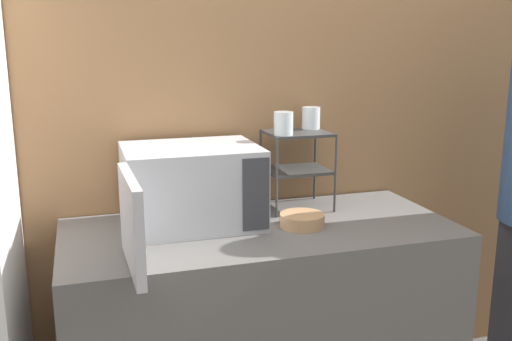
{
  "coord_description": "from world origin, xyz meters",
  "views": [
    {
      "loc": [
        -0.64,
        -1.65,
        1.58
      ],
      "look_at": [
        -0.01,
        0.37,
        1.1
      ],
      "focal_mm": 40.0,
      "sensor_mm": 36.0,
      "label": 1
    }
  ],
  "objects_px": {
    "glass_front_left": "(283,123)",
    "bowl": "(302,220)",
    "glass_back_right": "(311,118)",
    "microwave": "(189,187)",
    "dish_rack": "(297,153)"
  },
  "relations": [
    {
      "from": "microwave",
      "to": "glass_front_left",
      "type": "relative_size",
      "value": 8.44
    },
    {
      "from": "microwave",
      "to": "bowl",
      "type": "distance_m",
      "value": 0.45
    },
    {
      "from": "glass_front_left",
      "to": "glass_back_right",
      "type": "distance_m",
      "value": 0.21
    },
    {
      "from": "glass_back_right",
      "to": "bowl",
      "type": "bearing_deg",
      "value": -117.04
    },
    {
      "from": "glass_front_left",
      "to": "bowl",
      "type": "relative_size",
      "value": 0.54
    },
    {
      "from": "dish_rack",
      "to": "bowl",
      "type": "bearing_deg",
      "value": -106.44
    },
    {
      "from": "dish_rack",
      "to": "bowl",
      "type": "height_order",
      "value": "dish_rack"
    },
    {
      "from": "glass_back_right",
      "to": "bowl",
      "type": "relative_size",
      "value": 0.54
    },
    {
      "from": "microwave",
      "to": "dish_rack",
      "type": "xyz_separation_m",
      "value": [
        0.48,
        0.11,
        0.08
      ]
    },
    {
      "from": "dish_rack",
      "to": "microwave",
      "type": "bearing_deg",
      "value": -167.01
    },
    {
      "from": "dish_rack",
      "to": "glass_front_left",
      "type": "bearing_deg",
      "value": -144.62
    },
    {
      "from": "glass_front_left",
      "to": "glass_back_right",
      "type": "relative_size",
      "value": 1.0
    },
    {
      "from": "dish_rack",
      "to": "glass_front_left",
      "type": "height_order",
      "value": "glass_front_left"
    },
    {
      "from": "glass_front_left",
      "to": "dish_rack",
      "type": "bearing_deg",
      "value": 35.38
    },
    {
      "from": "microwave",
      "to": "glass_back_right",
      "type": "relative_size",
      "value": 8.44
    }
  ]
}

